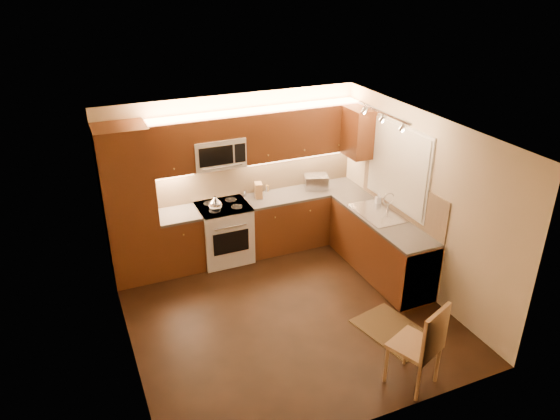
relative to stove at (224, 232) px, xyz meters
name	(u,v)px	position (x,y,z in m)	size (l,w,h in m)	color
floor	(286,313)	(0.30, -1.68, -0.46)	(4.00, 4.00, 0.01)	black
ceiling	(287,132)	(0.30, -1.68, 2.04)	(4.00, 4.00, 0.01)	beige
wall_back	(234,175)	(0.30, 0.32, 0.79)	(4.00, 0.01, 2.50)	beige
wall_front	(375,323)	(0.30, -3.67, 0.79)	(4.00, 0.01, 2.50)	beige
wall_left	(120,263)	(-1.70, -1.68, 0.79)	(0.01, 4.00, 2.50)	beige
wall_right	(420,203)	(2.30, -1.68, 0.79)	(0.01, 4.00, 2.50)	beige
pantry	(129,206)	(-1.35, 0.02, 0.69)	(0.70, 0.60, 2.30)	#4E2B10
base_cab_back_left	(180,242)	(-0.69, 0.02, -0.03)	(0.62, 0.60, 0.86)	#4E2B10
counter_back_left	(178,215)	(-0.69, 0.02, 0.42)	(0.62, 0.60, 0.04)	#373432
base_cab_back_right	(302,218)	(1.34, 0.02, -0.03)	(1.92, 0.60, 0.86)	#4E2B10
counter_back_right	(303,193)	(1.34, 0.02, 0.42)	(1.92, 0.60, 0.04)	#373432
base_cab_right	(380,246)	(2.00, -1.28, -0.03)	(0.60, 2.00, 0.86)	#4E2B10
counter_right	(383,219)	(2.00, -1.28, 0.42)	(0.60, 2.00, 0.04)	#373432
dishwasher	(408,269)	(2.00, -1.98, -0.03)	(0.58, 0.60, 0.84)	silver
backsplash_back	(256,174)	(0.65, 0.31, 0.74)	(3.30, 0.02, 0.60)	tan
backsplash_right	(402,195)	(2.29, -1.28, 0.74)	(0.02, 2.00, 0.60)	tan
upper_cab_back_left	(169,148)	(-0.69, 0.15, 1.42)	(0.62, 0.35, 0.75)	#4E2B10
upper_cab_back_right	(300,131)	(1.34, 0.15, 1.42)	(1.92, 0.35, 0.75)	#4E2B10
upper_cab_bridge	(216,127)	(0.00, 0.15, 1.63)	(0.76, 0.35, 0.31)	#4E2B10
upper_cab_right_corner	(359,132)	(2.12, -0.28, 1.42)	(0.35, 0.50, 0.75)	#4E2B10
stove	(224,232)	(0.00, 0.00, 0.00)	(0.76, 0.65, 0.92)	silver
microwave	(218,152)	(0.00, 0.14, 1.26)	(0.76, 0.38, 0.44)	silver
window_frame	(398,166)	(2.29, -1.12, 1.14)	(0.03, 1.44, 1.24)	silver
window_blinds	(397,166)	(2.27, -1.12, 1.14)	(0.02, 1.36, 1.16)	silver
sink	(378,209)	(2.00, -1.12, 0.52)	(0.52, 0.86, 0.15)	silver
faucet	(389,202)	(2.18, -1.12, 0.59)	(0.20, 0.04, 0.30)	silver
track_light_bar	(383,112)	(1.85, -1.27, 2.00)	(0.04, 1.20, 0.03)	silver
kettle	(215,203)	(-0.15, -0.11, 0.57)	(0.19, 0.19, 0.23)	silver
toaster_oven	(316,182)	(1.60, 0.07, 0.55)	(0.37, 0.28, 0.22)	silver
knife_block	(258,190)	(0.62, 0.11, 0.56)	(0.11, 0.17, 0.24)	#AB854D
spice_jar_a	(266,189)	(0.81, 0.26, 0.49)	(0.05, 0.05, 0.10)	silver
spice_jar_b	(256,190)	(0.63, 0.26, 0.49)	(0.05, 0.05, 0.10)	brown
spice_jar_c	(245,193)	(0.44, 0.23, 0.49)	(0.05, 0.05, 0.09)	silver
spice_jar_d	(267,188)	(0.83, 0.26, 0.49)	(0.05, 0.05, 0.10)	brown
soap_bottle	(378,199)	(2.19, -0.84, 0.53)	(0.08, 0.08, 0.17)	silver
rug	(394,331)	(1.40, -2.58, -0.45)	(0.66, 0.99, 0.01)	black
dining_chair	(415,344)	(1.06, -3.38, 0.07)	(0.47, 0.47, 1.06)	#AB854D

